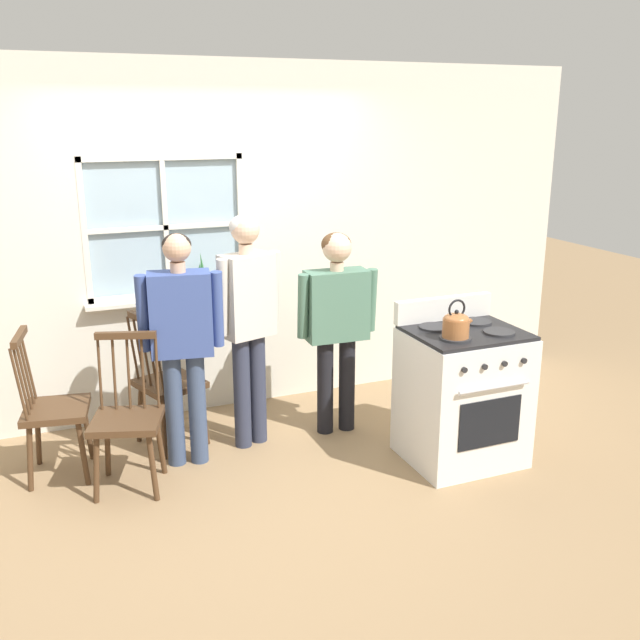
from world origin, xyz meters
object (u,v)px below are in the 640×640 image
Objects in this scene: chair_center_cluster at (53,410)px; person_elderly_left at (181,331)px; kettle at (456,324)px; potted_plant at (201,283)px; chair_near_wall at (127,420)px; chair_by_window at (167,384)px; person_adult_right at (337,313)px; person_teen_center at (248,311)px; stove at (462,394)px.

chair_center_cluster is 0.63× the size of person_elderly_left.
potted_plant reaches higher than kettle.
chair_near_wall is 4.01× the size of kettle.
kettle is 0.72× the size of potted_plant.
chair_by_window is 0.62m from chair_near_wall.
chair_by_window is 1.00× the size of chair_near_wall.
potted_plant is at bearing 141.01° from person_adult_right.
person_teen_center is 1.57m from stove.
person_adult_right reaches higher than potted_plant.
chair_center_cluster is 1.42m from person_teen_center.
potted_plant is (0.39, 0.48, 0.60)m from chair_by_window.
chair_center_cluster is (-0.77, -0.18, 0.00)m from chair_by_window.
stove reaches higher than chair_by_window.
chair_center_cluster is at bearing 158.91° from kettle.
person_elderly_left is 6.40× the size of kettle.
person_teen_center reaches higher than person_elderly_left.
kettle is 2.03m from potted_plant.
potted_plant is at bearing 71.73° from chair_near_wall.
potted_plant reaches higher than chair_near_wall.
chair_by_window is 0.86m from potted_plant.
person_adult_right is 1.06m from stove.
person_adult_right reaches higher than chair_near_wall.
kettle reaches higher than chair_center_cluster.
potted_plant reaches higher than chair_by_window.
stove is at bearing 5.91° from chair_near_wall.
chair_center_cluster is 2.90× the size of potted_plant.
chair_near_wall is 1.64m from person_adult_right.
stove is at bearing -137.91° from chair_by_window.
person_adult_right is at bearing 117.09° from kettle.
chair_near_wall and chair_center_cluster have the same top height.
stove is at bearing -47.76° from person_adult_right.
person_teen_center reaches higher than chair_near_wall.
person_elderly_left reaches higher than person_adult_right.
person_elderly_left is at bearing -111.93° from potted_plant.
person_teen_center is at bearing -77.03° from potted_plant.
person_elderly_left is at bearing 159.72° from stove.
stove is 0.59m from kettle.
potted_plant is (0.33, 0.81, 0.11)m from person_elderly_left.
chair_by_window is 4.01× the size of kettle.
kettle reaches higher than chair_by_window.
person_adult_right reaches higher than chair_by_window.
person_elderly_left is at bearing 170.74° from chair_by_window.
person_elderly_left reaches higher than kettle.
chair_by_window and chair_near_wall have the same top height.
potted_plant is at bearing 128.35° from kettle.
chair_center_cluster is 2.03m from person_adult_right.
person_adult_right is (1.55, 0.27, 0.46)m from chair_near_wall.
stove is (2.16, -0.47, 0.01)m from chair_near_wall.
person_adult_right is 6.08× the size of kettle.
person_elderly_left is 1.77m from kettle.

